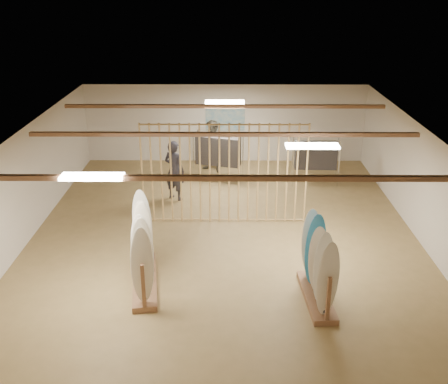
{
  "coord_description": "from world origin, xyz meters",
  "views": [
    {
      "loc": [
        0.08,
        -12.33,
        6.26
      ],
      "look_at": [
        0.0,
        0.0,
        1.2
      ],
      "focal_mm": 42.0,
      "sensor_mm": 36.0,
      "label": 1
    }
  ],
  "objects_px": {
    "rack_right": "(318,274)",
    "shopper_a": "(174,166)",
    "clothing_rack_a": "(218,151)",
    "clothing_rack_b": "(316,155)",
    "rack_left": "(143,258)",
    "shopper_b": "(213,143)"
  },
  "relations": [
    {
      "from": "rack_left",
      "to": "shopper_b",
      "type": "bearing_deg",
      "value": 71.11
    },
    {
      "from": "rack_right",
      "to": "clothing_rack_b",
      "type": "height_order",
      "value": "rack_right"
    },
    {
      "from": "shopper_b",
      "to": "rack_left",
      "type": "bearing_deg",
      "value": -67.6
    },
    {
      "from": "rack_right",
      "to": "shopper_a",
      "type": "relative_size",
      "value": 0.91
    },
    {
      "from": "clothing_rack_a",
      "to": "shopper_a",
      "type": "bearing_deg",
      "value": -115.22
    },
    {
      "from": "rack_left",
      "to": "shopper_b",
      "type": "distance_m",
      "value": 7.37
    },
    {
      "from": "clothing_rack_a",
      "to": "clothing_rack_b",
      "type": "xyz_separation_m",
      "value": [
        3.13,
        -0.23,
        -0.08
      ]
    },
    {
      "from": "clothing_rack_a",
      "to": "rack_left",
      "type": "bearing_deg",
      "value": -87.16
    },
    {
      "from": "clothing_rack_a",
      "to": "shopper_a",
      "type": "relative_size",
      "value": 0.79
    },
    {
      "from": "shopper_a",
      "to": "clothing_rack_a",
      "type": "bearing_deg",
      "value": -101.76
    },
    {
      "from": "rack_left",
      "to": "clothing_rack_a",
      "type": "xyz_separation_m",
      "value": [
        1.52,
        6.22,
        0.45
      ]
    },
    {
      "from": "clothing_rack_b",
      "to": "shopper_a",
      "type": "xyz_separation_m",
      "value": [
        -4.41,
        -1.21,
        0.04
      ]
    },
    {
      "from": "rack_right",
      "to": "clothing_rack_a",
      "type": "bearing_deg",
      "value": 104.14
    },
    {
      "from": "rack_right",
      "to": "shopper_b",
      "type": "distance_m",
      "value": 8.19
    },
    {
      "from": "clothing_rack_a",
      "to": "clothing_rack_b",
      "type": "distance_m",
      "value": 3.14
    },
    {
      "from": "rack_left",
      "to": "clothing_rack_b",
      "type": "relative_size",
      "value": 1.51
    },
    {
      "from": "shopper_b",
      "to": "clothing_rack_b",
      "type": "bearing_deg",
      "value": 12.18
    },
    {
      "from": "clothing_rack_b",
      "to": "shopper_a",
      "type": "relative_size",
      "value": 0.74
    },
    {
      "from": "rack_right",
      "to": "clothing_rack_a",
      "type": "height_order",
      "value": "rack_right"
    },
    {
      "from": "clothing_rack_a",
      "to": "shopper_b",
      "type": "xyz_separation_m",
      "value": [
        -0.19,
        1.02,
        -0.06
      ]
    },
    {
      "from": "clothing_rack_a",
      "to": "shopper_a",
      "type": "xyz_separation_m",
      "value": [
        -1.29,
        -1.44,
        -0.04
      ]
    },
    {
      "from": "rack_right",
      "to": "shopper_a",
      "type": "bearing_deg",
      "value": 119.2
    }
  ]
}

